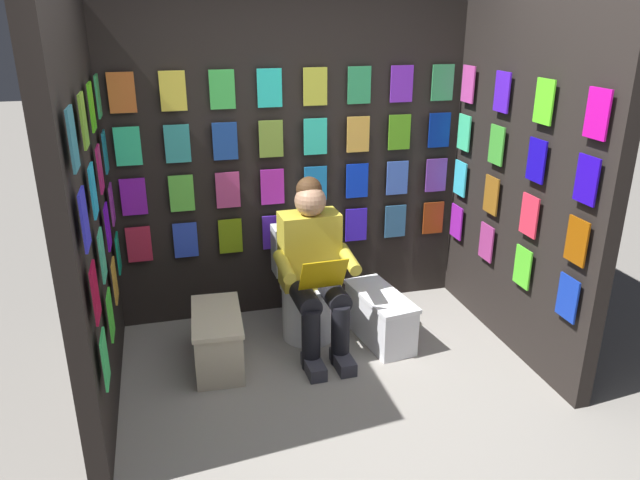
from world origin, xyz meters
TOP-DOWN VIEW (x-y plane):
  - ground_plane at (0.00, 0.00)m, footprint 30.00×30.00m
  - display_wall_back at (0.00, -1.78)m, footprint 2.71×0.14m
  - display_wall_left at (-1.35, -0.87)m, footprint 0.14×1.73m
  - display_wall_right at (1.35, -0.87)m, footprint 0.14×1.73m
  - toilet at (0.01, -1.33)m, footprint 0.41×0.56m
  - person_reading at (0.00, -1.10)m, footprint 0.53×0.69m
  - comic_longbox_near at (-0.47, -1.07)m, footprint 0.36×0.68m
  - comic_longbox_far at (0.67, -1.04)m, footprint 0.35×0.64m

SIDE VIEW (x-z plane):
  - ground_plane at x=0.00m, z-range 0.00..0.00m
  - comic_longbox_near at x=-0.47m, z-range 0.00..0.36m
  - comic_longbox_far at x=0.67m, z-range 0.00..0.37m
  - toilet at x=0.01m, z-range -0.06..0.71m
  - person_reading at x=0.00m, z-range 0.00..1.20m
  - display_wall_left at x=-1.35m, z-range 0.00..2.28m
  - display_wall_right at x=1.35m, z-range 0.00..2.28m
  - display_wall_back at x=0.00m, z-range 0.00..2.28m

